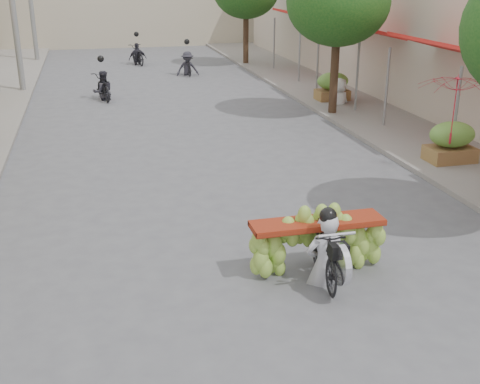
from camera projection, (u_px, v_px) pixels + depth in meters
The scene contains 10 objects.
sidewalk_right at pixel (362, 106), 22.18m from camera, with size 4.00×60.00×0.12m, color gray.
street_tree_mid at pixel (338, 2), 19.61m from camera, with size 3.40×3.40×5.25m.
produce_crate_mid at pixel (452, 139), 15.41m from camera, with size 1.20×0.88×1.16m.
produce_crate_far at pixel (333, 84), 22.68m from camera, with size 1.20×0.88×1.16m.
banana_motorbike at pixel (322, 237), 9.74m from camera, with size 2.23×1.86×2.23m.
market_umbrella at pixel (459, 74), 14.22m from camera, with size 2.50×2.50×1.73m.
pedestrian at pixel (340, 78), 21.89m from camera, with size 1.06×0.84×1.88m.
bg_motorbike_a at pixel (102, 81), 23.20m from camera, with size 0.97×1.83×1.95m.
bg_motorbike_b at pixel (187, 57), 28.48m from camera, with size 1.07×1.57×1.95m.
bg_motorbike_c at pixel (137, 50), 31.74m from camera, with size 1.05×1.88×1.95m.
Camera 1 is at (-2.68, -5.16, 4.82)m, focal length 45.00 mm.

